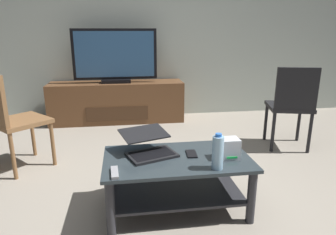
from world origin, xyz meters
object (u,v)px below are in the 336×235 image
(router_box, at_px, (230,148))
(tv_remote, at_px, (115,173))
(water_bottle_near, at_px, (218,152))
(cell_phone, at_px, (191,154))
(coffee_table, at_px, (177,174))
(media_cabinet, at_px, (117,102))
(dining_chair, at_px, (292,103))
(television, at_px, (115,57))
(side_chair, at_px, (10,116))
(soundbar_remote, at_px, (225,143))
(laptop, at_px, (149,146))

(router_box, bearing_deg, tv_remote, -169.90)
(water_bottle_near, bearing_deg, cell_phone, 114.71)
(router_box, distance_m, water_bottle_near, 0.21)
(coffee_table, height_order, media_cabinet, media_cabinet)
(media_cabinet, bearing_deg, dining_chair, -35.58)
(media_cabinet, distance_m, tv_remote, 2.54)
(media_cabinet, xyz_separation_m, television, (0.00, -0.02, 0.64))
(router_box, distance_m, cell_phone, 0.28)
(side_chair, bearing_deg, soundbar_remote, -20.24)
(coffee_table, xyz_separation_m, router_box, (0.36, -0.06, 0.20))
(laptop, distance_m, water_bottle_near, 0.53)
(side_chair, relative_size, tv_remote, 5.77)
(media_cabinet, relative_size, dining_chair, 2.04)
(side_chair, xyz_separation_m, tv_remote, (0.95, -1.07, -0.10))
(dining_chair, bearing_deg, tv_remote, -147.30)
(television, xyz_separation_m, cell_phone, (0.57, -2.28, -0.51))
(media_cabinet, height_order, cell_phone, media_cabinet)
(laptop, relative_size, router_box, 3.17)
(water_bottle_near, bearing_deg, media_cabinet, 104.99)
(television, height_order, laptop, television)
(side_chair, height_order, router_box, side_chair)
(router_box, bearing_deg, media_cabinet, 108.88)
(router_box, distance_m, tv_remote, 0.81)
(coffee_table, xyz_separation_m, tv_remote, (-0.43, -0.20, 0.14))
(media_cabinet, distance_m, dining_chair, 2.32)
(media_cabinet, distance_m, water_bottle_near, 2.65)
(media_cabinet, relative_size, soundbar_remote, 11.67)
(water_bottle_near, height_order, tv_remote, water_bottle_near)
(cell_phone, bearing_deg, dining_chair, 40.40)
(dining_chair, xyz_separation_m, side_chair, (-2.81, -0.12, 0.00))
(dining_chair, bearing_deg, cell_phone, -143.90)
(water_bottle_near, xyz_separation_m, soundbar_remote, (0.20, 0.42, -0.10))
(dining_chair, xyz_separation_m, water_bottle_near, (-1.20, -1.21, 0.00))
(dining_chair, xyz_separation_m, tv_remote, (-1.86, -1.19, -0.10))
(dining_chair, xyz_separation_m, laptop, (-1.62, -0.89, -0.05))
(dining_chair, relative_size, soundbar_remote, 5.72)
(router_box, height_order, cell_phone, router_box)
(television, xyz_separation_m, soundbar_remote, (0.88, -2.11, -0.50))
(television, height_order, side_chair, television)
(soundbar_remote, bearing_deg, dining_chair, 26.48)
(dining_chair, xyz_separation_m, router_box, (-1.06, -1.05, -0.04))
(television, distance_m, dining_chair, 2.33)
(dining_chair, height_order, router_box, dining_chair)
(coffee_table, distance_m, media_cabinet, 2.38)
(television, bearing_deg, router_box, -70.96)
(dining_chair, bearing_deg, soundbar_remote, -141.86)
(coffee_table, bearing_deg, soundbar_remote, 25.72)
(laptop, distance_m, tv_remote, 0.39)
(laptop, bearing_deg, router_box, -15.98)
(cell_phone, bearing_deg, television, 108.29)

